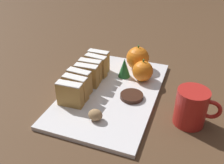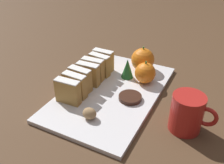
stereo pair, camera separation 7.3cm
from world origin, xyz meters
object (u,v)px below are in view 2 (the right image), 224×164
object	(u,v)px
walnut	(89,113)
chocolate_cookie	(130,97)
orange_near	(145,73)
orange_far	(143,60)
coffee_mug	(187,113)

from	to	relation	value
walnut	chocolate_cookie	distance (m)	0.14
walnut	orange_near	bearing A→B (deg)	74.58
orange_near	walnut	size ratio (longest dim) A/B	1.97
orange_far	orange_near	bearing A→B (deg)	-62.95
orange_near	coffee_mug	distance (m)	0.21
orange_far	coffee_mug	xyz separation A→B (m)	(0.20, -0.21, -0.00)
orange_far	walnut	world-z (taller)	orange_far
orange_far	walnut	bearing A→B (deg)	-95.30
orange_far	chocolate_cookie	bearing A→B (deg)	-79.75
walnut	coffee_mug	distance (m)	0.24
coffee_mug	orange_near	bearing A→B (deg)	138.36
orange_near	chocolate_cookie	distance (m)	0.11
orange_far	walnut	size ratio (longest dim) A/B	2.31
orange_near	coffee_mug	world-z (taller)	coffee_mug
orange_near	chocolate_cookie	bearing A→B (deg)	-92.05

